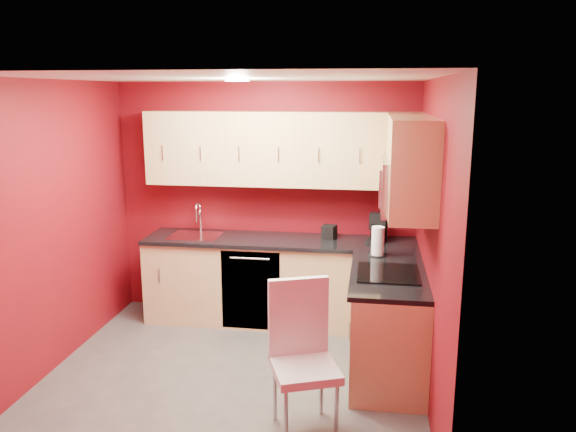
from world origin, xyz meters
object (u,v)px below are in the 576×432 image
(coffee_maker, at_px, (377,228))
(dining_chair, at_px, (305,361))
(paper_towel, at_px, (378,241))
(microwave, at_px, (406,185))
(sink, at_px, (196,232))
(napkin_holder, at_px, (329,232))

(coffee_maker, distance_m, dining_chair, 2.07)
(coffee_maker, height_order, dining_chair, coffee_maker)
(dining_chair, bearing_deg, coffee_maker, 54.78)
(paper_towel, relative_size, dining_chair, 0.25)
(coffee_maker, distance_m, paper_towel, 0.48)
(microwave, bearing_deg, dining_chair, -126.68)
(sink, bearing_deg, dining_chair, -54.11)
(napkin_holder, bearing_deg, coffee_maker, -8.19)
(sink, bearing_deg, paper_towel, -14.00)
(napkin_holder, xyz_separation_m, dining_chair, (-0.01, -2.01, -0.43))
(microwave, xyz_separation_m, paper_towel, (-0.20, 0.53, -0.61))
(microwave, xyz_separation_m, napkin_holder, (-0.69, 1.08, -0.68))
(sink, height_order, coffee_maker, sink)
(sink, bearing_deg, microwave, -25.60)
(microwave, distance_m, sink, 2.43)
(microwave, distance_m, napkin_holder, 1.45)
(microwave, xyz_separation_m, dining_chair, (-0.69, -0.93, -1.11))
(microwave, relative_size, dining_chair, 0.70)
(dining_chair, bearing_deg, microwave, 32.18)
(sink, bearing_deg, coffee_maker, 0.31)
(napkin_holder, relative_size, paper_towel, 0.51)
(microwave, bearing_deg, coffee_maker, 101.51)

